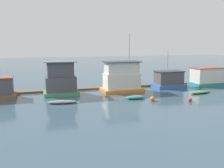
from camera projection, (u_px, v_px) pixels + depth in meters
ground_plane at (110, 91)px, 41.23m from camera, size 200.00×200.00×0.00m
dock_walkway at (105, 87)px, 44.09m from camera, size 51.00×1.88×0.30m
houseboat_green at (61, 80)px, 38.51m from camera, size 5.24×3.84×5.18m
houseboat_orange at (122, 78)px, 41.09m from camera, size 6.63×4.04×9.40m
houseboat_blue at (169, 80)px, 44.71m from camera, size 5.48×3.56×6.53m
houseboat_teal at (209, 77)px, 46.90m from camera, size 6.84×3.69×3.40m
dinghy_grey at (63, 102)px, 33.04m from camera, size 4.02×1.73×0.45m
dinghy_teal at (136, 97)px, 35.74m from camera, size 2.96×1.25×0.50m
dinghy_green at (200, 92)px, 39.73m from camera, size 4.15×2.13×0.42m
mooring_post_far_left at (51, 88)px, 40.06m from camera, size 0.25×0.25×1.65m
mooring_post_near_left at (156, 82)px, 45.72m from camera, size 0.30×0.30×1.50m
buoy_orange at (153, 99)px, 34.35m from camera, size 0.67×0.67×0.67m
buoy_red at (190, 100)px, 34.02m from camera, size 0.55×0.55×0.55m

